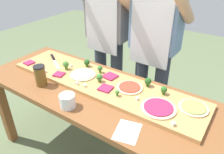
{
  "coord_description": "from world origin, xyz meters",
  "views": [
    {
      "loc": [
        0.83,
        -1.04,
        1.65
      ],
      "look_at": [
        0.05,
        0.1,
        0.83
      ],
      "focal_mm": 35.51,
      "sensor_mm": 36.0,
      "label": 1
    }
  ],
  "objects_px": {
    "pizza_whole_white_garlic": "(83,75)",
    "pizza_slice_near_left": "(59,74)",
    "prep_table": "(99,102)",
    "pizza_slice_far_left": "(110,76)",
    "broccoli_floret_back_mid": "(99,77)",
    "cheese_crumble_f": "(173,124)",
    "broccoli_floret_front_left": "(87,62)",
    "chefs_knife": "(54,60)",
    "recipe_note": "(127,132)",
    "cheese_crumble_e": "(137,99)",
    "pizza_whole_beet_magenta": "(158,108)",
    "pizza_whole_tomato_red": "(130,87)",
    "pizza_whole_pesto_green": "(194,108)",
    "flour_cup": "(68,102)",
    "sauce_jar": "(40,76)",
    "broccoli_floret_center_right": "(117,92)",
    "cheese_crumble_a": "(85,86)",
    "cook_right": "(155,38)",
    "broccoli_floret_center_left": "(148,81)",
    "pizza_slice_far_right": "(29,63)",
    "cheese_crumble_b": "(77,83)",
    "cook_left": "(108,28)",
    "broccoli_floret_front_right": "(164,90)",
    "cheese_crumble_d": "(71,66)",
    "pizza_slice_near_right": "(106,88)",
    "cheese_crumble_c": "(45,71)",
    "broccoli_floret_back_right": "(100,69)",
    "broccoli_floret_front_mid": "(66,65)"
  },
  "relations": [
    {
      "from": "pizza_whole_white_garlic",
      "to": "pizza_slice_near_left",
      "type": "bearing_deg",
      "value": -147.11
    },
    {
      "from": "prep_table",
      "to": "pizza_slice_far_left",
      "type": "distance_m",
      "value": 0.21
    },
    {
      "from": "broccoli_floret_back_mid",
      "to": "cheese_crumble_f",
      "type": "xyz_separation_m",
      "value": [
        0.63,
        -0.14,
        -0.03
      ]
    },
    {
      "from": "pizza_slice_far_left",
      "to": "broccoli_floret_front_left",
      "type": "distance_m",
      "value": 0.27
    },
    {
      "from": "chefs_knife",
      "to": "prep_table",
      "type": "bearing_deg",
      "value": -12.21
    },
    {
      "from": "recipe_note",
      "to": "cheese_crumble_e",
      "type": "bearing_deg",
      "value": 107.54
    },
    {
      "from": "prep_table",
      "to": "pizza_whole_beet_magenta",
      "type": "height_order",
      "value": "pizza_whole_beet_magenta"
    },
    {
      "from": "pizza_whole_tomato_red",
      "to": "pizza_whole_pesto_green",
      "type": "distance_m",
      "value": 0.45
    },
    {
      "from": "flour_cup",
      "to": "sauce_jar",
      "type": "height_order",
      "value": "sauce_jar"
    },
    {
      "from": "broccoli_floret_front_left",
      "to": "broccoli_floret_center_right",
      "type": "bearing_deg",
      "value": -26.03
    },
    {
      "from": "cheese_crumble_a",
      "to": "recipe_note",
      "type": "bearing_deg",
      "value": -22.01
    },
    {
      "from": "flour_cup",
      "to": "cook_right",
      "type": "distance_m",
      "value": 0.91
    },
    {
      "from": "chefs_knife",
      "to": "broccoli_floret_center_left",
      "type": "height_order",
      "value": "broccoli_floret_center_left"
    },
    {
      "from": "pizza_slice_far_right",
      "to": "sauce_jar",
      "type": "xyz_separation_m",
      "value": [
        0.33,
        -0.14,
        0.05
      ]
    },
    {
      "from": "cheese_crumble_b",
      "to": "pizza_whole_beet_magenta",
      "type": "bearing_deg",
      "value": 6.87
    },
    {
      "from": "pizza_whole_white_garlic",
      "to": "cook_left",
      "type": "relative_size",
      "value": 0.12
    },
    {
      "from": "broccoli_floret_front_right",
      "to": "cheese_crumble_d",
      "type": "distance_m",
      "value": 0.8
    },
    {
      "from": "chefs_knife",
      "to": "pizza_whole_white_garlic",
      "type": "height_order",
      "value": "same"
    },
    {
      "from": "pizza_whole_tomato_red",
      "to": "pizza_slice_far_right",
      "type": "height_order",
      "value": "pizza_whole_tomato_red"
    },
    {
      "from": "cook_left",
      "to": "cook_right",
      "type": "xyz_separation_m",
      "value": [
        0.48,
        0.0,
        0.0
      ]
    },
    {
      "from": "pizza_slice_near_right",
      "to": "cheese_crumble_c",
      "type": "relative_size",
      "value": 4.7
    },
    {
      "from": "cheese_crumble_f",
      "to": "cook_right",
      "type": "relative_size",
      "value": 0.01
    },
    {
      "from": "pizza_slice_far_right",
      "to": "cheese_crumble_d",
      "type": "bearing_deg",
      "value": 25.07
    },
    {
      "from": "cheese_crumble_c",
      "to": "broccoli_floret_center_left",
      "type": "bearing_deg",
      "value": 19.8
    },
    {
      "from": "broccoli_floret_front_left",
      "to": "sauce_jar",
      "type": "xyz_separation_m",
      "value": [
        -0.12,
        -0.38,
        0.02
      ]
    },
    {
      "from": "pizza_slice_near_right",
      "to": "cheese_crumble_e",
      "type": "xyz_separation_m",
      "value": [
        0.25,
        0.01,
        0.0
      ]
    },
    {
      "from": "pizza_slice_far_left",
      "to": "cheese_crumble_e",
      "type": "bearing_deg",
      "value": -24.44
    },
    {
      "from": "prep_table",
      "to": "sauce_jar",
      "type": "distance_m",
      "value": 0.47
    },
    {
      "from": "pizza_slice_far_left",
      "to": "pizza_whole_white_garlic",
      "type": "bearing_deg",
      "value": -152.42
    },
    {
      "from": "broccoli_floret_front_left",
      "to": "cheese_crumble_a",
      "type": "height_order",
      "value": "broccoli_floret_front_left"
    },
    {
      "from": "pizza_whole_white_garlic",
      "to": "broccoli_floret_center_right",
      "type": "height_order",
      "value": "broccoli_floret_center_right"
    },
    {
      "from": "pizza_whole_beet_magenta",
      "to": "pizza_slice_far_right",
      "type": "distance_m",
      "value": 1.18
    },
    {
      "from": "broccoli_floret_back_right",
      "to": "broccoli_floret_back_mid",
      "type": "bearing_deg",
      "value": -54.78
    },
    {
      "from": "broccoli_floret_back_right",
      "to": "cook_right",
      "type": "xyz_separation_m",
      "value": [
        0.26,
        0.42,
        0.18
      ]
    },
    {
      "from": "broccoli_floret_front_mid",
      "to": "cook_right",
      "type": "relative_size",
      "value": 0.04
    },
    {
      "from": "broccoli_floret_center_left",
      "to": "cook_left",
      "type": "height_order",
      "value": "cook_left"
    },
    {
      "from": "pizza_slice_near_left",
      "to": "cook_right",
      "type": "xyz_separation_m",
      "value": [
        0.5,
        0.64,
        0.21
      ]
    },
    {
      "from": "broccoli_floret_center_right",
      "to": "cook_right",
      "type": "bearing_deg",
      "value": 92.95
    },
    {
      "from": "pizza_whole_pesto_green",
      "to": "cheese_crumble_f",
      "type": "relative_size",
      "value": 8.73
    },
    {
      "from": "broccoli_floret_center_right",
      "to": "cook_left",
      "type": "height_order",
      "value": "cook_left"
    },
    {
      "from": "pizza_whole_beet_magenta",
      "to": "pizza_whole_white_garlic",
      "type": "distance_m",
      "value": 0.66
    },
    {
      "from": "pizza_slice_near_left",
      "to": "cheese_crumble_a",
      "type": "relative_size",
      "value": 4.22
    },
    {
      "from": "pizza_slice_near_right",
      "to": "sauce_jar",
      "type": "bearing_deg",
      "value": -157.28
    },
    {
      "from": "broccoli_floret_center_left",
      "to": "cheese_crumble_e",
      "type": "bearing_deg",
      "value": -84.38
    },
    {
      "from": "broccoli_floret_center_left",
      "to": "cook_left",
      "type": "distance_m",
      "value": 0.76
    },
    {
      "from": "pizza_whole_beet_magenta",
      "to": "pizza_whole_tomato_red",
      "type": "bearing_deg",
      "value": 159.43
    },
    {
      "from": "pizza_slice_near_left",
      "to": "sauce_jar",
      "type": "height_order",
      "value": "sauce_jar"
    },
    {
      "from": "cheese_crumble_b",
      "to": "flour_cup",
      "type": "relative_size",
      "value": 0.19
    },
    {
      "from": "pizza_slice_far_right",
      "to": "broccoli_floret_front_right",
      "type": "relative_size",
      "value": 1.28
    },
    {
      "from": "pizza_slice_near_left",
      "to": "broccoli_floret_front_mid",
      "type": "bearing_deg",
      "value": 101.56
    }
  ]
}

